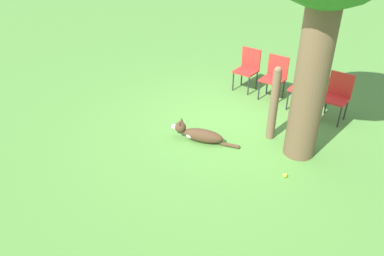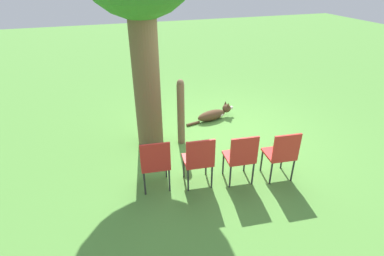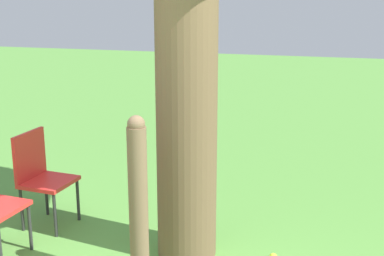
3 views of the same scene
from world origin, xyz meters
name	(u,v)px [view 3 (image 3 of 3)]	position (x,y,z in m)	size (l,w,h in m)	color
fence_post	(138,202)	(0.01, 0.83, 0.67)	(0.14, 0.14, 1.32)	brown
red_chair_3	(41,173)	(-1.25, 1.59, 0.52)	(0.46, 0.48, 0.90)	red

